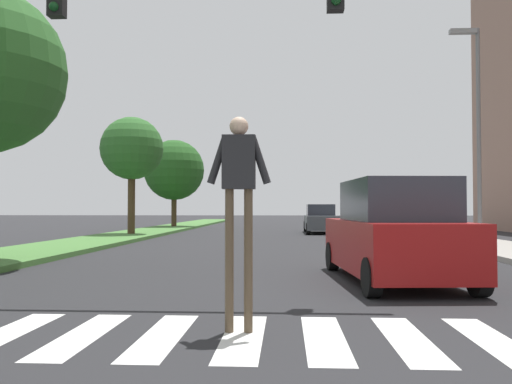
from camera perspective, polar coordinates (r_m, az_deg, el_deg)
ground_plane at (r=29.23m, az=2.28°, el=-4.51°), size 140.00×140.00×0.00m
crosswalk at (r=6.08m, az=-1.43°, el=-15.31°), size 5.85×2.20×0.01m
median_strip at (r=28.30m, az=-12.67°, el=-4.41°), size 3.04×64.00×0.15m
tree_far at (r=27.18m, az=-13.23°, el=4.52°), size 3.12×3.12×5.81m
tree_distant at (r=37.38m, az=-8.81°, el=2.34°), size 4.20×4.20×6.02m
sidewalk_right at (r=28.15m, az=17.97°, el=-4.39°), size 3.00×64.00×0.15m
traffic_light_gantry at (r=10.04m, az=-20.93°, el=15.31°), size 8.73×0.30×6.00m
street_lamp_right at (r=19.92m, az=22.58°, el=7.56°), size 1.02×0.24×7.50m
pedestrian_performer at (r=6.13m, az=-1.86°, el=0.43°), size 0.75×0.25×2.49m
suv_crossing at (r=10.65m, az=14.58°, el=-4.36°), size 2.31×4.74×1.97m
sedan_midblock at (r=30.17m, az=6.97°, el=-2.98°), size 1.78×4.52×1.62m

